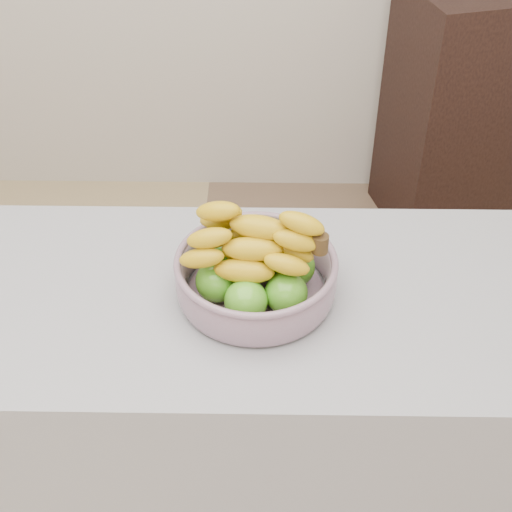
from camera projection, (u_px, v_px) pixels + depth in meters
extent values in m
cube|color=#96979E|center=(153.00, 430.00, 1.72)|extent=(2.00, 0.60, 0.90)
cube|color=black|center=(465.00, 111.00, 2.87)|extent=(0.65, 0.57, 1.00)
cylinder|color=#9299AF|center=(256.00, 292.00, 1.43)|extent=(0.27, 0.27, 0.01)
torus|color=#9299AF|center=(256.00, 261.00, 1.38)|extent=(0.32, 0.32, 0.01)
sphere|color=#3F971A|center=(246.00, 301.00, 1.34)|extent=(0.08, 0.08, 0.08)
sphere|color=#3F971A|center=(286.00, 293.00, 1.36)|extent=(0.08, 0.08, 0.08)
sphere|color=#3F971A|center=(294.00, 267.00, 1.42)|extent=(0.08, 0.08, 0.08)
sphere|color=#3F971A|center=(265.00, 249.00, 1.46)|extent=(0.08, 0.08, 0.08)
sphere|color=#3F971A|center=(228.00, 256.00, 1.44)|extent=(0.08, 0.08, 0.08)
sphere|color=#3F971A|center=(217.00, 281.00, 1.38)|extent=(0.08, 0.08, 0.08)
ellipsoid|color=yellow|center=(244.00, 271.00, 1.33)|extent=(0.21, 0.07, 0.05)
ellipsoid|color=yellow|center=(251.00, 254.00, 1.37)|extent=(0.21, 0.09, 0.05)
ellipsoid|color=yellow|center=(257.00, 238.00, 1.41)|extent=(0.21, 0.11, 0.05)
ellipsoid|color=yellow|center=(252.00, 249.00, 1.33)|extent=(0.20, 0.05, 0.05)
ellipsoid|color=yellow|center=(259.00, 232.00, 1.37)|extent=(0.20, 0.12, 0.05)
ellipsoid|color=yellow|center=(259.00, 227.00, 1.33)|extent=(0.21, 0.09, 0.05)
cylinder|color=#3A2812|center=(320.00, 244.00, 1.32)|extent=(0.03, 0.03, 0.04)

